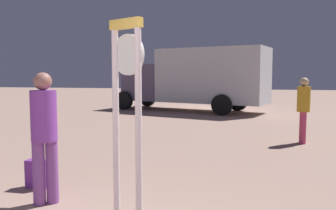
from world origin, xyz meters
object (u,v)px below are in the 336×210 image
backpack (38,174)px  person_near_clock (44,131)px  box_truck_near (197,78)px  person_distant (303,107)px  standing_clock (127,105)px

backpack → person_near_clock: bearing=-48.8°
backpack → box_truck_near: size_ratio=0.06×
box_truck_near → person_near_clock: bearing=-91.8°
backpack → person_distant: 6.46m
standing_clock → person_near_clock: size_ratio=1.31×
standing_clock → person_near_clock: (-1.38, 0.62, -0.43)m
standing_clock → box_truck_near: box_truck_near is taller
backpack → standing_clock: bearing=-32.4°
standing_clock → backpack: standing_clock is taller
backpack → person_distant: bearing=44.8°
standing_clock → backpack: 2.53m
person_near_clock → box_truck_near: 12.27m
person_near_clock → person_distant: bearing=51.5°
person_near_clock → box_truck_near: box_truck_near is taller
person_near_clock → box_truck_near: size_ratio=0.23×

